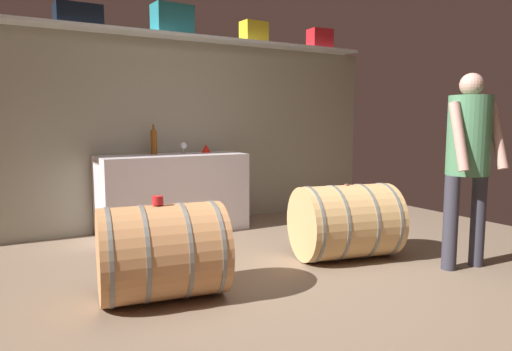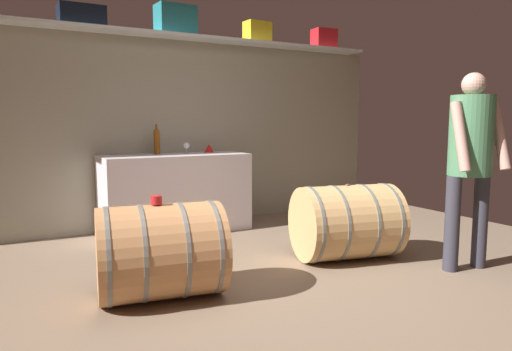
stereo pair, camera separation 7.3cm
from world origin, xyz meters
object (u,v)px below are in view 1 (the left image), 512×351
at_px(work_cabinet, 173,193).
at_px(wine_bottle_amber, 154,141).
at_px(toolcase_teal, 172,20).
at_px(wine_barrel_near, 162,252).
at_px(toolcase_yellow, 254,32).
at_px(toolcase_red, 320,39).
at_px(wine_glass, 183,146).
at_px(red_funnel, 206,148).
at_px(toolcase_black, 78,15).
at_px(tasting_cup, 158,200).
at_px(winemaker_pouring, 469,150).
at_px(wine_barrel_far, 346,222).

distance_m(work_cabinet, wine_bottle_amber, 0.61).
height_order(toolcase_teal, wine_barrel_near, toolcase_teal).
distance_m(toolcase_yellow, toolcase_red, 1.00).
bearing_deg(work_cabinet, wine_glass, 25.42).
bearing_deg(toolcase_yellow, red_funnel, -177.25).
xyz_separation_m(toolcase_teal, work_cabinet, (-0.11, -0.22, -1.88)).
relative_size(toolcase_black, wine_glass, 3.48).
bearing_deg(toolcase_black, wine_glass, -8.21).
height_order(toolcase_black, toolcase_red, toolcase_red).
bearing_deg(toolcase_yellow, tasting_cup, -136.99).
bearing_deg(winemaker_pouring, toolcase_black, -36.43).
bearing_deg(wine_glass, toolcase_red, 3.98).
distance_m(work_cabinet, tasting_cup, 2.00).
bearing_deg(toolcase_yellow, toolcase_black, 176.34).
distance_m(toolcase_red, wine_glass, 2.40).
bearing_deg(wine_barrel_far, wine_glass, 126.50).
relative_size(toolcase_red, wine_bottle_amber, 0.91).
xyz_separation_m(toolcase_yellow, winemaker_pouring, (0.47, -2.64, -1.30)).
height_order(toolcase_yellow, work_cabinet, toolcase_yellow).
relative_size(wine_bottle_amber, wine_glass, 2.57).
bearing_deg(winemaker_pouring, tasting_cup, -3.91).
distance_m(toolcase_teal, wine_glass, 1.38).
distance_m(wine_glass, wine_barrel_far, 2.06).
bearing_deg(toolcase_yellow, work_cabinet, -173.02).
bearing_deg(red_funnel, toolcase_black, 176.70).
bearing_deg(wine_glass, toolcase_teal, 109.69).
distance_m(toolcase_yellow, tasting_cup, 3.22).
height_order(toolcase_black, tasting_cup, toolcase_black).
bearing_deg(wine_bottle_amber, winemaker_pouring, -55.50).
bearing_deg(toolcase_red, toolcase_teal, -175.63).
relative_size(work_cabinet, winemaker_pouring, 0.99).
xyz_separation_m(toolcase_yellow, wine_barrel_far, (-0.19, -1.94, -1.94)).
distance_m(wine_bottle_amber, red_funnel, 0.62).
bearing_deg(wine_barrel_far, wine_barrel_near, -164.05).
xyz_separation_m(red_funnel, tasting_cup, (-1.24, -1.96, -0.21)).
relative_size(wine_glass, wine_barrel_far, 0.13).
bearing_deg(wine_barrel_near, toolcase_black, 102.36).
relative_size(toolcase_black, toolcase_teal, 1.04).
bearing_deg(wine_barrel_far, tasting_cup, -164.09).
xyz_separation_m(wine_glass, wine_barrel_near, (-0.92, -1.90, -0.60)).
bearing_deg(winemaker_pouring, red_funnel, -55.46).
bearing_deg(wine_glass, red_funnel, 11.55).
distance_m(toolcase_red, wine_bottle_amber, 2.63).
xyz_separation_m(toolcase_yellow, wine_glass, (-0.98, -0.14, -1.34)).
height_order(wine_barrel_near, tasting_cup, tasting_cup).
height_order(toolcase_red, wine_glass, toolcase_red).
relative_size(toolcase_teal, tasting_cup, 5.59).
relative_size(wine_glass, wine_barrel_near, 0.14).
height_order(wine_barrel_near, winemaker_pouring, winemaker_pouring).
height_order(toolcase_yellow, wine_bottle_amber, toolcase_yellow).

